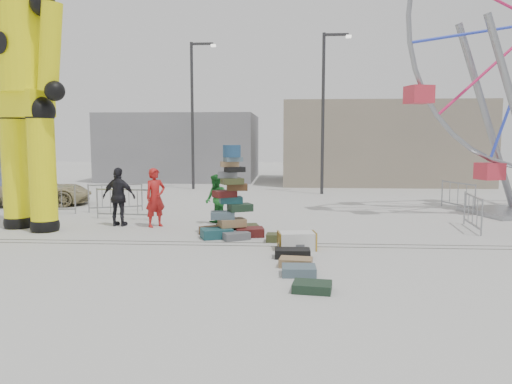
# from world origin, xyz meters

# --- Properties ---
(ground) EXTENTS (90.00, 90.00, 0.00)m
(ground) POSITION_xyz_m (0.00, 0.00, 0.00)
(ground) COLOR #9E9E99
(ground) RESTS_ON ground
(track_line_near) EXTENTS (40.00, 0.04, 0.01)m
(track_line_near) POSITION_xyz_m (0.00, 0.60, 0.00)
(track_line_near) COLOR #47443F
(track_line_near) RESTS_ON ground
(track_line_far) EXTENTS (40.00, 0.04, 0.01)m
(track_line_far) POSITION_xyz_m (0.00, 1.00, 0.00)
(track_line_far) COLOR #47443F
(track_line_far) RESTS_ON ground
(building_right) EXTENTS (12.00, 8.00, 5.00)m
(building_right) POSITION_xyz_m (7.00, 20.00, 2.50)
(building_right) COLOR gray
(building_right) RESTS_ON ground
(building_left) EXTENTS (10.00, 8.00, 4.40)m
(building_left) POSITION_xyz_m (-6.00, 22.00, 2.20)
(building_left) COLOR gray
(building_left) RESTS_ON ground
(lamp_post_right) EXTENTS (1.41, 0.25, 8.00)m
(lamp_post_right) POSITION_xyz_m (3.09, 13.00, 4.48)
(lamp_post_right) COLOR #2D2D30
(lamp_post_right) RESTS_ON ground
(lamp_post_left) EXTENTS (1.41, 0.25, 8.00)m
(lamp_post_left) POSITION_xyz_m (-3.91, 15.00, 4.48)
(lamp_post_left) COLOR #2D2D30
(lamp_post_left) RESTS_ON ground
(suitcase_tower) EXTENTS (2.00, 1.73, 2.66)m
(suitcase_tower) POSITION_xyz_m (-0.38, 1.94, 0.74)
(suitcase_tower) COLOR #1C4E55
(suitcase_tower) RESTS_ON ground
(crash_test_dummy) EXTENTS (3.29, 1.92, 8.50)m
(crash_test_dummy) POSITION_xyz_m (-6.78, 2.57, 4.48)
(crash_test_dummy) COLOR black
(crash_test_dummy) RESTS_ON ground
(steamer_trunk) EXTENTS (1.03, 0.68, 0.45)m
(steamer_trunk) POSITION_xyz_m (1.50, 0.26, 0.22)
(steamer_trunk) COLOR silver
(steamer_trunk) RESTS_ON ground
(row_case_0) EXTENTS (0.78, 0.49, 0.22)m
(row_case_0) POSITION_xyz_m (1.06, 1.21, 0.11)
(row_case_0) COLOR #3D4422
(row_case_0) RESTS_ON ground
(row_case_1) EXTENTS (0.70, 0.51, 0.19)m
(row_case_1) POSITION_xyz_m (1.37, 0.22, 0.09)
(row_case_1) COLOR slate
(row_case_1) RESTS_ON ground
(row_case_2) EXTENTS (0.86, 0.50, 0.21)m
(row_case_2) POSITION_xyz_m (1.38, -0.61, 0.11)
(row_case_2) COLOR black
(row_case_2) RESTS_ON ground
(row_case_3) EXTENTS (0.78, 0.55, 0.20)m
(row_case_3) POSITION_xyz_m (1.45, -1.45, 0.10)
(row_case_3) COLOR #9C794F
(row_case_3) RESTS_ON ground
(row_case_4) EXTENTS (0.72, 0.58, 0.20)m
(row_case_4) POSITION_xyz_m (1.50, -2.14, 0.10)
(row_case_4) COLOR slate
(row_case_4) RESTS_ON ground
(row_case_5) EXTENTS (0.79, 0.63, 0.17)m
(row_case_5) POSITION_xyz_m (1.73, -3.24, 0.09)
(row_case_5) COLOR #1C3322
(row_case_5) RESTS_ON ground
(barricade_dummy_a) EXTENTS (1.99, 0.38, 1.10)m
(barricade_dummy_a) POSITION_xyz_m (-7.74, 5.63, 0.55)
(barricade_dummy_a) COLOR gray
(barricade_dummy_a) RESTS_ON ground
(barricade_dummy_b) EXTENTS (1.91, 0.79, 1.10)m
(barricade_dummy_b) POSITION_xyz_m (-5.41, 6.42, 0.55)
(barricade_dummy_b) COLOR gray
(barricade_dummy_b) RESTS_ON ground
(barricade_dummy_c) EXTENTS (2.00, 0.27, 1.10)m
(barricade_dummy_c) POSITION_xyz_m (-4.50, 4.66, 0.55)
(barricade_dummy_c) COLOR gray
(barricade_dummy_c) RESTS_ON ground
(barricade_wheel_front) EXTENTS (0.29, 2.00, 1.10)m
(barricade_wheel_front) POSITION_xyz_m (7.03, 3.37, 0.55)
(barricade_wheel_front) COLOR gray
(barricade_wheel_front) RESTS_ON ground
(barricade_wheel_back) EXTENTS (0.77, 1.92, 1.10)m
(barricade_wheel_back) POSITION_xyz_m (8.10, 7.99, 0.55)
(barricade_wheel_back) COLOR gray
(barricade_wheel_back) RESTS_ON ground
(pedestrian_red) EXTENTS (0.82, 0.81, 1.90)m
(pedestrian_red) POSITION_xyz_m (-2.99, 3.28, 0.95)
(pedestrian_red) COLOR #A61917
(pedestrian_red) RESTS_ON ground
(pedestrian_green) EXTENTS (0.97, 1.02, 1.67)m
(pedestrian_green) POSITION_xyz_m (-1.10, 3.79, 0.83)
(pedestrian_green) COLOR #196422
(pedestrian_green) RESTS_ON ground
(pedestrian_black) EXTENTS (1.17, 0.62, 1.91)m
(pedestrian_black) POSITION_xyz_m (-4.21, 3.33, 0.95)
(pedestrian_black) COLOR black
(pedestrian_black) RESTS_ON ground
(parked_suv) EXTENTS (4.66, 2.86, 1.21)m
(parked_suv) POSITION_xyz_m (-9.35, 8.01, 0.60)
(parked_suv) COLOR tan
(parked_suv) RESTS_ON ground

